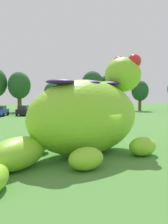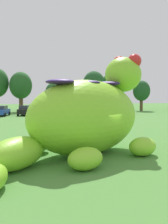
# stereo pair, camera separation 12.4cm
# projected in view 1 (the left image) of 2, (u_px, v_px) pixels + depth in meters

# --- Properties ---
(ground_plane) EXTENTS (160.00, 160.00, 0.00)m
(ground_plane) POSITION_uv_depth(u_px,v_px,m) (98.00, 156.00, 14.74)
(ground_plane) COLOR #4C8438
(giant_inflatable_creature) EXTENTS (10.23, 10.52, 6.31)m
(giant_inflatable_creature) POSITION_uv_depth(u_px,v_px,m) (87.00, 116.00, 14.98)
(giant_inflatable_creature) COLOR #8CD12D
(giant_inflatable_creature) RESTS_ON ground
(car_blue) EXTENTS (2.40, 4.31, 1.72)m
(car_blue) POSITION_uv_depth(u_px,v_px,m) (0.00, 111.00, 41.39)
(car_blue) COLOR #2347B7
(car_blue) RESTS_ON ground
(car_black) EXTENTS (2.42, 4.32, 1.72)m
(car_black) POSITION_uv_depth(u_px,v_px,m) (23.00, 110.00, 42.77)
(car_black) COLOR black
(car_black) RESTS_ON ground
(car_orange) EXTENTS (2.41, 4.31, 1.72)m
(car_orange) POSITION_uv_depth(u_px,v_px,m) (44.00, 110.00, 42.94)
(car_orange) COLOR orange
(car_orange) RESTS_ON ground
(box_truck) EXTENTS (2.54, 6.47, 2.95)m
(box_truck) POSITION_uv_depth(u_px,v_px,m) (84.00, 106.00, 44.36)
(box_truck) COLOR silver
(box_truck) RESTS_ON ground
(tree_centre_left) EXTENTS (4.61, 4.61, 8.19)m
(tree_centre_left) POSITION_uv_depth(u_px,v_px,m) (19.00, 86.00, 51.48)
(tree_centre_left) COLOR brown
(tree_centre_left) RESTS_ON ground
(tree_centre) EXTENTS (3.39, 3.39, 6.02)m
(tree_centre) POSITION_uv_depth(u_px,v_px,m) (52.00, 93.00, 51.93)
(tree_centre) COLOR brown
(tree_centre) RESTS_ON ground
(tree_centre_right) EXTENTS (4.78, 4.78, 8.48)m
(tree_centre_right) POSITION_uv_depth(u_px,v_px,m) (93.00, 85.00, 53.02)
(tree_centre_right) COLOR brown
(tree_centre_right) RESTS_ON ground
(tree_mid_right) EXTENTS (4.45, 4.45, 7.89)m
(tree_mid_right) POSITION_uv_depth(u_px,v_px,m) (108.00, 87.00, 54.84)
(tree_mid_right) COLOR brown
(tree_mid_right) RESTS_ON ground
(tree_right) EXTENTS (3.70, 3.70, 6.57)m
(tree_right) POSITION_uv_depth(u_px,v_px,m) (140.00, 91.00, 54.69)
(tree_right) COLOR brown
(tree_right) RESTS_ON ground
(spectator_near_inflatable) EXTENTS (0.38, 0.26, 1.71)m
(spectator_near_inflatable) POSITION_uv_depth(u_px,v_px,m) (42.00, 114.00, 35.23)
(spectator_near_inflatable) COLOR black
(spectator_near_inflatable) RESTS_ON ground
(spectator_mid_field) EXTENTS (0.38, 0.26, 1.71)m
(spectator_mid_field) POSITION_uv_depth(u_px,v_px,m) (31.00, 126.00, 21.53)
(spectator_mid_field) COLOR #2D334C
(spectator_mid_field) RESTS_ON ground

